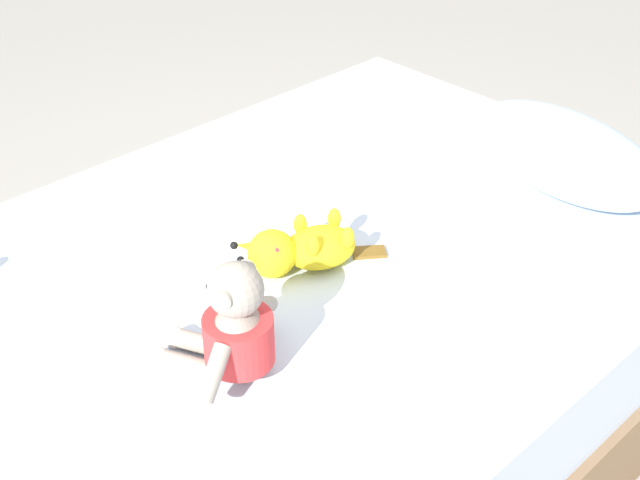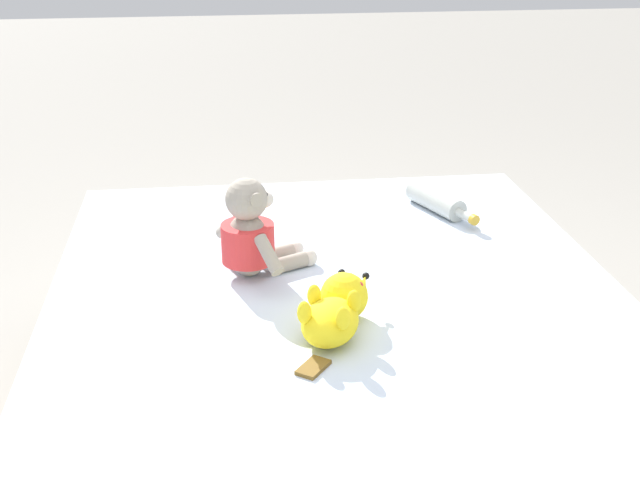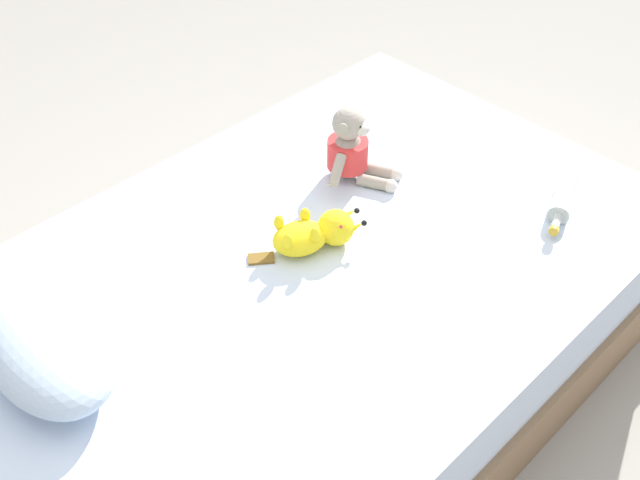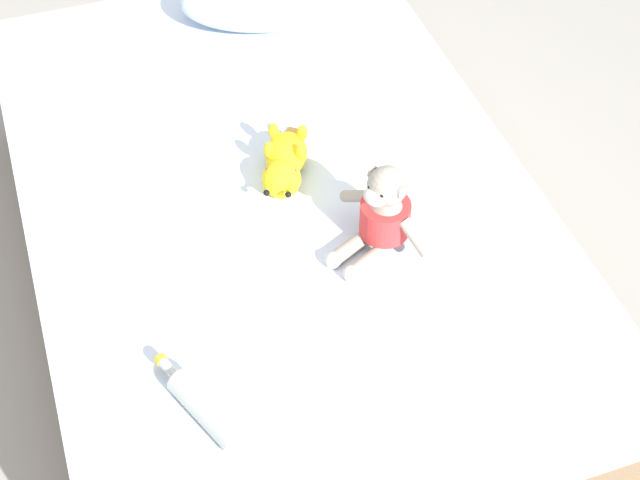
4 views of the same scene
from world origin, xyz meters
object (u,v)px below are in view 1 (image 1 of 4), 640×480
Objects in this scene: bed at (296,345)px; pillow at (564,152)px; plush_monkey at (233,330)px; plush_yellow_creature at (300,249)px.

pillow reaches higher than bed.
plush_monkey is 0.34m from plush_yellow_creature.
pillow reaches higher than plush_yellow_creature.
pillow is 0.72m from plush_yellow_creature.
bed is 0.49m from plush_monkey.
plush_monkey is at bearing -90.96° from pillow.
pillow is at bearing 76.38° from plush_yellow_creature.
pillow is at bearing 73.79° from bed.
pillow is 1.85× the size of plush_yellow_creature.
bed is 0.29m from plush_yellow_creature.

